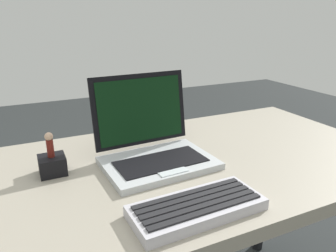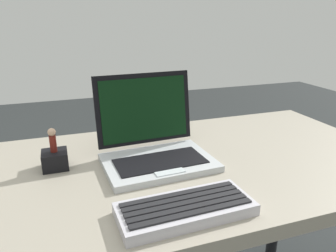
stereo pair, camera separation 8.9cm
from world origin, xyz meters
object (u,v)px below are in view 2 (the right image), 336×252
object	(u,v)px
external_keyboard	(186,209)
figurine_stand	(55,160)
figurine	(53,139)
laptop_front	(154,144)

from	to	relation	value
external_keyboard	figurine_stand	distance (m)	0.42
external_keyboard	figurine	distance (m)	0.43
external_keyboard	figurine_stand	size ratio (longest dim) A/B	4.31
figurine_stand	laptop_front	bearing A→B (deg)	-8.52
laptop_front	external_keyboard	xyz separation A→B (m)	(-0.02, -0.29, -0.04)
external_keyboard	figurine	xyz separation A→B (m)	(-0.27, 0.33, 0.07)
external_keyboard	figurine_stand	bearing A→B (deg)	128.66
figurine_stand	external_keyboard	bearing A→B (deg)	-51.34
laptop_front	external_keyboard	bearing A→B (deg)	-93.01
external_keyboard	figurine_stand	world-z (taller)	figurine_stand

